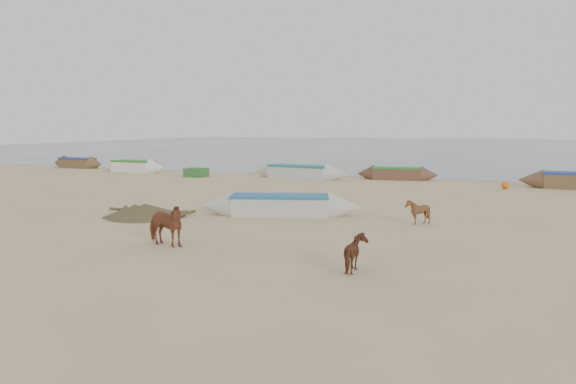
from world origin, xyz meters
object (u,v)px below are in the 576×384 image
object	(u,v)px
calf_front	(418,212)
calf_right	(357,254)
cow_adult	(164,225)
near_canoe	(280,205)

from	to	relation	value
calf_front	calf_right	world-z (taller)	calf_front
cow_adult	near_canoe	distance (m)	6.65
calf_right	calf_front	bearing A→B (deg)	-31.64
calf_right	near_canoe	distance (m)	8.90
calf_front	near_canoe	bearing A→B (deg)	-91.24
calf_front	calf_right	size ratio (longest dim) A/B	1.02
cow_adult	near_canoe	bearing A→B (deg)	2.68
calf_right	near_canoe	bearing A→B (deg)	5.65
cow_adult	calf_right	world-z (taller)	cow_adult
calf_right	near_canoe	size ratio (longest dim) A/B	0.14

